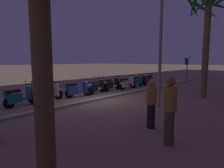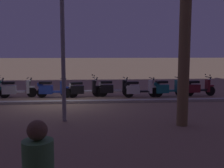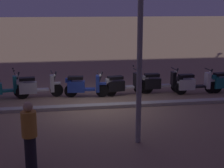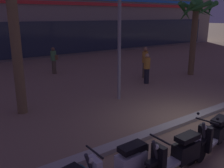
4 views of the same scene
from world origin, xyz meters
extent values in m
plane|color=#93755B|center=(0.00, 0.00, 0.00)|extent=(200.00, 200.00, 0.00)
cube|color=#ADA89E|center=(0.00, 0.24, 0.06)|extent=(60.00, 0.36, 0.12)
cube|color=red|center=(-0.05, 15.42, 4.46)|extent=(40.05, 0.10, 0.28)
cube|color=#283342|center=(-0.05, 15.43, 1.60)|extent=(42.41, 0.12, 2.80)
cylinder|color=black|center=(-3.47, -1.02, 0.26)|extent=(0.52, 0.11, 0.52)
cube|color=white|center=(-3.69, -1.03, 0.43)|extent=(0.69, 0.34, 0.44)
cube|color=black|center=(-3.67, -1.03, 0.78)|extent=(0.61, 0.32, 0.12)
cylinder|color=#333338|center=(-4.70, -1.06, 0.70)|extent=(0.28, 0.08, 0.69)
cylinder|color=black|center=(-4.62, -1.06, 1.02)|extent=(0.06, 0.56, 0.04)
sphere|color=white|center=(-4.72, -1.06, 0.88)|extent=(0.12, 0.12, 0.12)
cube|color=black|center=(-3.39, -1.02, 0.68)|extent=(0.25, 0.21, 0.16)
cylinder|color=black|center=(-2.14, -1.41, 0.26)|extent=(0.52, 0.11, 0.52)
cube|color=silver|center=(-2.84, -1.42, 0.32)|extent=(0.60, 0.29, 0.08)
cube|color=black|center=(-2.36, -1.41, 0.43)|extent=(0.68, 0.33, 0.44)
cube|color=black|center=(-2.34, -1.41, 0.78)|extent=(0.60, 0.31, 0.12)
cube|color=black|center=(-3.27, -1.42, 0.55)|extent=(0.14, 0.34, 0.66)
cube|color=black|center=(-3.45, -1.43, 0.55)|extent=(0.32, 0.16, 0.08)
cylinder|color=#333338|center=(-3.35, -1.42, 0.70)|extent=(0.28, 0.07, 0.69)
cylinder|color=black|center=(-3.27, -1.42, 1.02)|extent=(0.05, 0.56, 0.04)
sphere|color=white|center=(-3.37, -1.42, 0.88)|extent=(0.12, 0.12, 0.12)
cube|color=silver|center=(-2.06, -1.41, 0.68)|extent=(0.24, 0.20, 0.16)
cylinder|color=black|center=(-1.85, -1.47, 0.26)|extent=(0.53, 0.20, 0.52)
cylinder|color=black|center=(-0.58, -1.23, 0.26)|extent=(0.53, 0.20, 0.52)
cube|color=silver|center=(-1.27, -1.36, 0.32)|extent=(0.64, 0.39, 0.08)
cube|color=black|center=(-0.80, -1.27, 0.41)|extent=(0.73, 0.44, 0.42)
cube|color=black|center=(-0.78, -1.27, 0.75)|extent=(0.65, 0.41, 0.12)
cube|color=black|center=(-1.67, -1.44, 0.55)|extent=(0.20, 0.36, 0.66)
cube|color=black|center=(-1.85, -1.47, 0.55)|extent=(0.34, 0.22, 0.08)
cylinder|color=#333338|center=(-1.75, -1.45, 0.70)|extent=(0.29, 0.12, 0.69)
cylinder|color=black|center=(-1.67, -1.44, 1.02)|extent=(0.14, 0.56, 0.04)
sphere|color=white|center=(-1.77, -1.46, 0.88)|extent=(0.12, 0.12, 0.12)
cube|color=silver|center=(-0.50, -1.21, 0.65)|extent=(0.27, 0.24, 0.16)
sphere|color=black|center=(-1.61, -1.67, 1.14)|extent=(0.07, 0.07, 0.07)
sphere|color=black|center=(-1.70, -1.20, 1.14)|extent=(0.07, 0.07, 0.07)
cylinder|color=olive|center=(-4.45, 4.31, 2.80)|extent=(0.36, 0.36, 5.60)
cylinder|color=brown|center=(5.69, 4.58, 2.02)|extent=(0.35, 0.35, 4.04)
sphere|color=#337A33|center=(5.69, 4.58, 4.04)|extent=(0.77, 0.77, 0.77)
cone|color=#337A33|center=(6.41, 4.65, 3.77)|extent=(0.43, 1.59, 0.99)
cone|color=#337A33|center=(6.24, 5.07, 3.81)|extent=(1.27, 1.37, 0.92)
cone|color=#337A33|center=(5.57, 5.23, 3.67)|extent=(1.51, 0.55, 1.16)
cone|color=#337A33|center=(5.09, 4.77, 3.63)|extent=(0.71, 1.46, 1.23)
cone|color=#337A33|center=(5.07, 4.15, 3.85)|extent=(1.14, 1.49, 0.83)
cone|color=#337A33|center=(5.59, 3.85, 3.80)|extent=(1.61, 0.50, 0.93)
cone|color=#337A33|center=(6.07, 3.94, 3.81)|extent=(1.52, 1.05, 0.92)
cylinder|color=brown|center=(2.86, 5.62, 0.45)|extent=(0.26, 0.26, 0.89)
cylinder|color=gold|center=(2.86, 5.62, 1.21)|extent=(0.34, 0.34, 0.63)
sphere|color=#9E704C|center=(2.86, 5.62, 1.64)|extent=(0.24, 0.24, 0.24)
cylinder|color=black|center=(2.10, 4.64, 0.40)|extent=(0.26, 0.26, 0.80)
cylinder|color=gold|center=(2.10, 4.64, 1.08)|extent=(0.34, 0.34, 0.57)
sphere|color=tan|center=(2.10, 4.64, 1.48)|extent=(0.22, 0.22, 0.22)
cylinder|color=brown|center=(-0.95, 9.63, 0.41)|extent=(0.26, 0.26, 0.82)
cylinder|color=#4C8C4C|center=(-0.95, 9.63, 1.11)|extent=(0.34, 0.34, 0.58)
sphere|color=brown|center=(-0.95, 9.63, 1.51)|extent=(0.22, 0.22, 0.22)
cube|color=brown|center=(-0.83, 9.44, 1.02)|extent=(0.20, 0.19, 0.28)
cylinder|color=#939399|center=(-0.61, 3.47, 3.00)|extent=(0.14, 0.14, 5.99)
camera|label=1|loc=(7.32, 7.66, 2.15)|focal=30.31mm
camera|label=2|loc=(-1.53, 12.42, 2.34)|focal=42.40mm
camera|label=3|loc=(1.37, 11.62, 3.57)|focal=53.36mm
camera|label=4|loc=(-6.74, -4.59, 3.48)|focal=39.76mm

